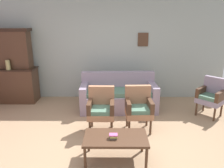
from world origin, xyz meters
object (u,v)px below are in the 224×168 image
at_px(floral_couch, 119,97).
at_px(floor_vase_by_wall, 216,93).
at_px(vase_on_cabinet, 8,65).
at_px(wingback_chair_by_fireplace, 212,95).
at_px(book_stack_on_table, 113,136).
at_px(armchair_row_middle, 139,107).
at_px(coffee_table, 116,139).
at_px(side_cabinet, 16,85).
at_px(armchair_near_couch_end, 101,107).

xyz_separation_m(floral_couch, floor_vase_by_wall, (2.62, 0.43, -0.04)).
distance_m(vase_on_cabinet, wingback_chair_by_fireplace, 5.06).
bearing_deg(floor_vase_by_wall, floral_couch, -170.77).
xyz_separation_m(book_stack_on_table, floor_vase_by_wall, (2.75, 2.56, -0.17)).
bearing_deg(vase_on_cabinet, wingback_chair_by_fireplace, -8.16).
distance_m(armchair_row_middle, coffee_table, 1.14).
height_order(armchair_row_middle, wingback_chair_by_fireplace, same).
bearing_deg(side_cabinet, vase_on_cabinet, -106.39).
relative_size(armchair_near_couch_end, book_stack_on_table, 7.04).
height_order(armchair_near_couch_end, armchair_row_middle, same).
bearing_deg(armchair_near_couch_end, floral_couch, 71.34).
bearing_deg(floor_vase_by_wall, side_cabinet, 178.94).
bearing_deg(book_stack_on_table, wingback_chair_by_fireplace, 37.89).
xyz_separation_m(wingback_chair_by_fireplace, coffee_table, (-2.24, -1.71, -0.12)).
relative_size(vase_on_cabinet, floor_vase_by_wall, 0.44).
distance_m(side_cabinet, wingback_chair_by_fireplace, 5.00).
distance_m(floral_couch, coffee_table, 2.09).
bearing_deg(armchair_row_middle, wingback_chair_by_fireplace, 21.26).
xyz_separation_m(vase_on_cabinet, floor_vase_by_wall, (5.45, 0.08, -0.77)).
distance_m(armchair_near_couch_end, book_stack_on_table, 1.06).
distance_m(side_cabinet, vase_on_cabinet, 0.62).
height_order(vase_on_cabinet, floral_couch, vase_on_cabinet).
relative_size(vase_on_cabinet, wingback_chair_by_fireplace, 0.28).
relative_size(wingback_chair_by_fireplace, book_stack_on_table, 7.04).
bearing_deg(coffee_table, floor_vase_by_wall, 42.76).
xyz_separation_m(floral_couch, armchair_row_middle, (0.38, -1.06, 0.17)).
relative_size(armchair_row_middle, coffee_table, 0.90).
height_order(armchair_near_couch_end, wingback_chair_by_fireplace, same).
xyz_separation_m(wingback_chair_by_fireplace, floor_vase_by_wall, (0.48, 0.80, -0.21)).
bearing_deg(coffee_table, armchair_row_middle, 65.34).
xyz_separation_m(side_cabinet, book_stack_on_table, (2.65, -2.66, -0.01)).
distance_m(floral_couch, wingback_chair_by_fireplace, 2.18).
bearing_deg(armchair_near_couch_end, floor_vase_by_wall, 27.08).
height_order(floral_couch, armchair_row_middle, same).
bearing_deg(side_cabinet, armchair_row_middle, -26.64).
bearing_deg(coffee_table, side_cabinet, 135.79).
relative_size(side_cabinet, book_stack_on_table, 9.04).
bearing_deg(floral_couch, floor_vase_by_wall, 9.23).
height_order(side_cabinet, book_stack_on_table, side_cabinet).
height_order(side_cabinet, wingback_chair_by_fireplace, side_cabinet).
height_order(vase_on_cabinet, armchair_near_couch_end, vase_on_cabinet).
xyz_separation_m(armchair_near_couch_end, coffee_table, (0.28, -0.98, -0.12)).
xyz_separation_m(side_cabinet, armchair_row_middle, (3.16, -1.58, 0.03)).
bearing_deg(floral_couch, coffee_table, -92.62).
xyz_separation_m(wingback_chair_by_fireplace, book_stack_on_table, (-2.27, -1.77, -0.04)).
bearing_deg(armchair_near_couch_end, vase_on_cabinet, 149.55).
bearing_deg(floral_couch, armchair_row_middle, -70.41).
bearing_deg(vase_on_cabinet, armchair_near_couch_end, -30.45).
distance_m(vase_on_cabinet, armchair_row_middle, 3.55).
bearing_deg(side_cabinet, armchair_near_couch_end, -34.11).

